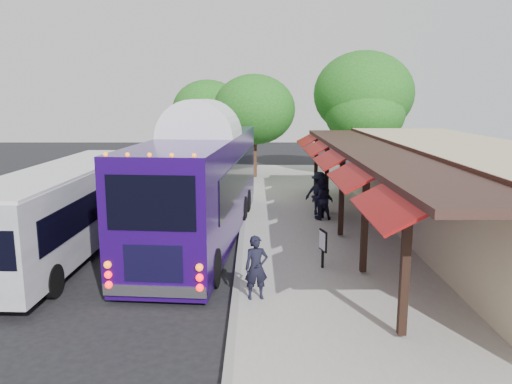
% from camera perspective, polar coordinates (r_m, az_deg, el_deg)
% --- Properties ---
extents(ground, '(90.00, 90.00, 0.00)m').
position_cam_1_polar(ground, '(15.14, -2.28, -9.85)').
color(ground, black).
rests_on(ground, ground).
extents(sidewalk, '(10.00, 40.00, 0.15)m').
position_cam_1_polar(sidewalk, '(19.41, 13.16, -5.21)').
color(sidewalk, '#9E9B93').
rests_on(sidewalk, ground).
extents(curb, '(0.20, 40.00, 0.16)m').
position_cam_1_polar(curb, '(18.91, -1.67, -5.35)').
color(curb, gray).
rests_on(curb, ground).
extents(station_shelter, '(8.15, 20.00, 3.60)m').
position_cam_1_polar(station_shelter, '(20.07, 22.83, -0.06)').
color(station_shelter, tan).
rests_on(station_shelter, ground).
extents(coach_bus, '(3.88, 13.25, 4.18)m').
position_cam_1_polar(coach_bus, '(18.88, -6.23, 1.33)').
color(coach_bus, '#24075B').
rests_on(coach_bus, ground).
extents(city_bus, '(2.79, 11.24, 3.00)m').
position_cam_1_polar(city_bus, '(18.25, -20.79, -1.54)').
color(city_bus, gray).
rests_on(city_bus, ground).
extents(ped_a, '(0.68, 0.51, 1.69)m').
position_cam_1_polar(ped_a, '(13.06, 0.03, -8.64)').
color(ped_a, black).
rests_on(ped_a, sidewalk).
extents(ped_b, '(0.95, 0.78, 1.83)m').
position_cam_1_polar(ped_b, '(21.49, 7.49, -0.75)').
color(ped_b, black).
rests_on(ped_b, sidewalk).
extents(ped_c, '(1.02, 0.92, 1.67)m').
position_cam_1_polar(ped_c, '(21.72, 7.41, -0.84)').
color(ped_c, black).
rests_on(ped_c, sidewalk).
extents(ped_d, '(1.43, 1.16, 1.94)m').
position_cam_1_polar(ped_d, '(22.31, 7.21, -0.17)').
color(ped_d, black).
rests_on(ped_d, sidewalk).
extents(sign_board, '(0.19, 0.54, 1.20)m').
position_cam_1_polar(sign_board, '(15.47, 7.66, -5.74)').
color(sign_board, black).
rests_on(sign_board, sidewalk).
extents(tree_left, '(5.29, 5.29, 6.78)m').
position_cam_1_polar(tree_left, '(32.43, -0.22, 9.39)').
color(tree_left, '#382314').
rests_on(tree_left, ground).
extents(tree_mid, '(6.46, 6.46, 8.26)m').
position_cam_1_polar(tree_mid, '(33.61, 12.16, 10.90)').
color(tree_mid, '#382314').
rests_on(tree_mid, ground).
extents(tree_right, '(5.07, 5.07, 6.49)m').
position_cam_1_polar(tree_right, '(32.73, 12.31, 8.82)').
color(tree_right, '#382314').
rests_on(tree_right, ground).
extents(tree_far, '(5.12, 5.12, 6.56)m').
position_cam_1_polar(tree_far, '(36.75, -5.53, 9.29)').
color(tree_far, '#382314').
rests_on(tree_far, ground).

